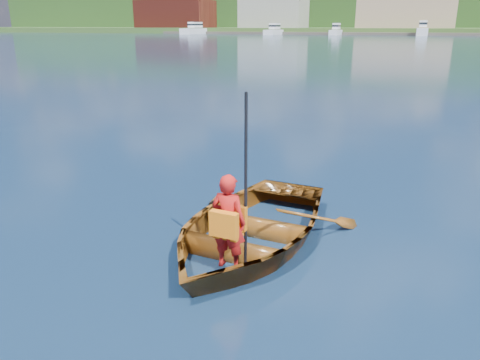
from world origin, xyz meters
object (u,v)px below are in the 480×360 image
Objects in this scene: child_paddler at (229,221)px; marina_yachts at (418,31)px; dock at (394,34)px; rowboat at (248,227)px.

marina_yachts reaches higher than child_paddler.
child_paddler reaches higher than dock.
child_paddler is at bearing -89.68° from marina_yachts.
rowboat is 0.02× the size of dock.
child_paddler is 0.01× the size of marina_yachts.
marina_yachts is (6.77, -4.67, 0.95)m from dock.
child_paddler is 149.35m from dock.
marina_yachts is at bearing 90.32° from child_paddler.
marina_yachts is (-0.81, 144.49, 0.66)m from child_paddler.
child_paddler is (0.08, -0.91, 0.47)m from rowboat.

